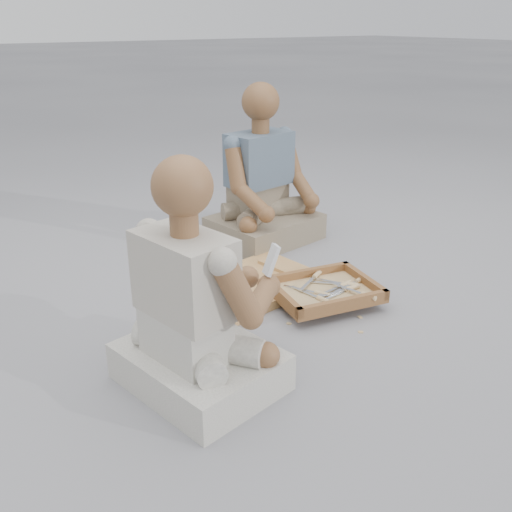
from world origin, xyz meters
TOP-DOWN VIEW (x-y plane):
  - ground at (0.00, 0.00)m, footprint 60.00×60.00m
  - carved_panel at (0.13, 0.45)m, footprint 0.72×0.53m
  - tool_tray at (0.33, 0.15)m, footprint 0.50×0.43m
  - chisel_0 at (0.25, 0.09)m, footprint 0.06×0.22m
  - chisel_1 at (0.28, 0.14)m, footprint 0.12×0.20m
  - chisel_2 at (0.37, 0.26)m, footprint 0.20×0.12m
  - chisel_3 at (0.42, 0.13)m, footprint 0.22×0.05m
  - chisel_4 at (0.42, -0.00)m, footprint 0.07×0.22m
  - chisel_5 at (0.51, 0.13)m, footprint 0.22×0.06m
  - chisel_6 at (0.41, 0.09)m, footprint 0.22×0.04m
  - chisel_7 at (0.44, 0.14)m, footprint 0.17×0.16m
  - chisel_8 at (0.42, 0.09)m, footprint 0.22×0.03m
  - chisel_9 at (0.44, 0.14)m, footprint 0.13×0.20m
  - wood_chip_0 at (0.29, -0.13)m, footprint 0.02×0.02m
  - wood_chip_1 at (0.16, 0.41)m, footprint 0.02×0.02m
  - wood_chip_2 at (0.34, 0.19)m, footprint 0.02×0.02m
  - wood_chip_3 at (0.26, 0.41)m, footprint 0.02×0.02m
  - wood_chip_4 at (0.21, 0.11)m, footprint 0.02×0.02m
  - wood_chip_5 at (0.64, 0.12)m, footprint 0.02×0.02m
  - wood_chip_6 at (0.25, 0.52)m, footprint 0.02×0.02m
  - wood_chip_7 at (0.65, 0.43)m, footprint 0.02×0.02m
  - wood_chip_8 at (0.24, 0.35)m, footprint 0.02×0.02m
  - wood_chip_9 at (0.37, -0.04)m, footprint 0.02×0.02m
  - wood_chip_10 at (0.09, 0.09)m, footprint 0.02×0.02m
  - wood_chip_11 at (-0.01, 0.21)m, footprint 0.02×0.02m
  - craftsman at (-0.42, -0.08)m, footprint 0.59×0.59m
  - companion at (0.56, 0.96)m, footprint 0.62×0.53m
  - mobile_phone at (-0.12, -0.07)m, footprint 0.06×0.06m

SIDE VIEW (x-z plane):
  - ground at x=0.00m, z-range 0.00..0.00m
  - wood_chip_0 at x=0.29m, z-range 0.00..0.00m
  - wood_chip_1 at x=0.16m, z-range 0.00..0.00m
  - wood_chip_2 at x=0.34m, z-range 0.00..0.00m
  - wood_chip_3 at x=0.26m, z-range 0.00..0.00m
  - wood_chip_4 at x=0.21m, z-range 0.00..0.00m
  - wood_chip_5 at x=0.64m, z-range 0.00..0.00m
  - wood_chip_6 at x=0.25m, z-range 0.00..0.00m
  - wood_chip_7 at x=0.65m, z-range 0.00..0.00m
  - wood_chip_8 at x=0.24m, z-range 0.00..0.00m
  - wood_chip_9 at x=0.37m, z-range 0.00..0.00m
  - wood_chip_10 at x=0.09m, z-range 0.00..0.00m
  - wood_chip_11 at x=-0.01m, z-range 0.00..0.00m
  - carved_panel at x=0.13m, z-range 0.00..0.04m
  - tool_tray at x=0.33m, z-range 0.03..0.09m
  - chisel_1 at x=0.28m, z-range 0.06..0.08m
  - chisel_6 at x=0.41m, z-range 0.06..0.08m
  - chisel_9 at x=0.44m, z-range 0.06..0.08m
  - chisel_7 at x=0.44m, z-range 0.06..0.08m
  - chisel_0 at x=0.25m, z-range 0.06..0.08m
  - chisel_3 at x=0.42m, z-range 0.06..0.08m
  - chisel_5 at x=0.51m, z-range 0.06..0.08m
  - chisel_8 at x=0.42m, z-range 0.06..0.08m
  - chisel_2 at x=0.37m, z-range 0.07..0.09m
  - chisel_4 at x=0.42m, z-range 0.07..0.09m
  - craftsman at x=-0.42m, z-range -0.13..0.68m
  - companion at x=0.56m, z-range -0.15..0.73m
  - mobile_phone at x=-0.12m, z-range 0.34..0.45m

